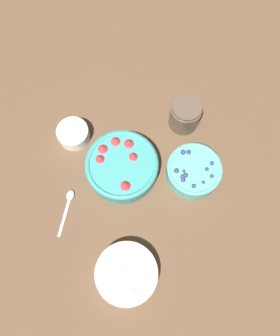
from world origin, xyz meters
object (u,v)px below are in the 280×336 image
(jar_chocolate, at_px, (185,116))
(bowl_cream, at_px, (73,133))
(bowl_blueberries, at_px, (194,171))
(bowl_bananas, at_px, (126,273))
(bowl_strawberries, at_px, (122,166))

(jar_chocolate, bearing_deg, bowl_cream, -38.83)
(bowl_blueberries, relative_size, bowl_bananas, 0.95)
(bowl_blueberries, relative_size, bowl_cream, 1.64)
(jar_chocolate, bearing_deg, bowl_blueberries, 49.21)
(bowl_blueberries, xyz_separation_m, bowl_cream, (0.15, -0.35, -0.01))
(bowl_cream, height_order, jar_chocolate, jar_chocolate)
(bowl_strawberries, distance_m, jar_chocolate, 0.25)
(bowl_bananas, bearing_deg, bowl_blueberries, -171.38)
(bowl_strawberries, distance_m, bowl_blueberries, 0.21)
(bowl_blueberries, bearing_deg, bowl_bananas, 8.62)
(bowl_strawberries, distance_m, bowl_cream, 0.19)
(bowl_cream, distance_m, jar_chocolate, 0.35)
(bowl_strawberries, height_order, jar_chocolate, jar_chocolate)
(bowl_blueberries, height_order, jar_chocolate, jar_chocolate)
(bowl_cream, relative_size, jar_chocolate, 0.97)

